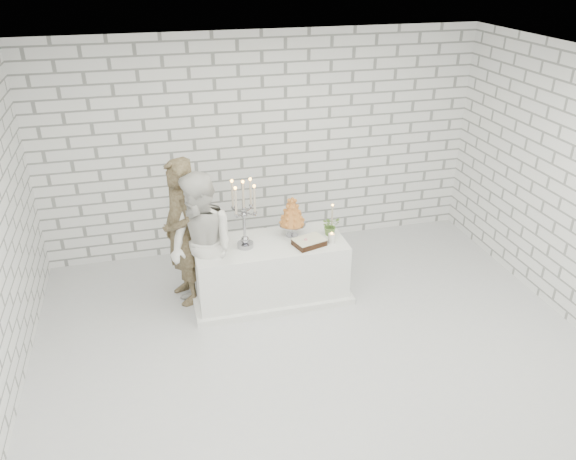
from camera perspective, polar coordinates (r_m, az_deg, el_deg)
The scene contains 13 objects.
ground at distance 6.24m, azimuth 2.78°, elevation -11.83°, with size 6.00×5.00×0.01m, color silver.
ceiling at distance 4.95m, azimuth 3.58°, elevation 16.35°, with size 6.00×5.00×0.01m, color white.
wall_back at distance 7.67m, azimuth -2.51°, elevation 8.68°, with size 6.00×0.01×3.00m, color white.
wall_front at distance 3.55m, azimuth 15.83°, elevation -17.10°, with size 6.00×0.01×3.00m, color white.
cake_table at distance 6.85m, azimuth -1.84°, elevation -4.07°, with size 1.80×0.80×0.75m, color white.
groom at distance 6.67m, azimuth -10.86°, elevation -0.25°, with size 0.66×0.44×1.82m, color #392C1A.
bride at distance 6.38m, azimuth -8.77°, elevation -1.77°, with size 0.85×0.66×1.75m, color silver.
candelabra at distance 6.40m, azimuth -4.52°, elevation 1.59°, with size 0.34×0.34×0.84m, color #92929B, non-canonical shape.
croquembouche at distance 6.71m, azimuth 0.42°, elevation 1.41°, with size 0.34×0.34×0.52m, color #A85E27, non-canonical shape.
chocolate_cake at distance 6.60m, azimuth 2.18°, elevation -1.24°, with size 0.35×0.25×0.08m, color black.
pillar_candle at distance 6.65m, azimuth 4.48°, elevation -0.85°, with size 0.08×0.08×0.12m, color white.
extra_taper at distance 6.93m, azimuth 4.53°, elevation 1.28°, with size 0.06×0.06×0.32m, color #BFAE9A.
flowers at distance 6.82m, azimuth 4.36°, elevation 0.47°, with size 0.22×0.19×0.25m, color #4C7537.
Camera 1 is at (-1.51, -4.62, 3.92)m, focal length 34.77 mm.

